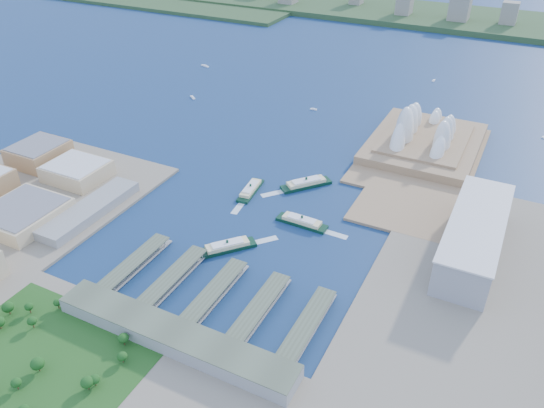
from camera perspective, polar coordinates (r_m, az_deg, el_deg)
The scene contains 18 objects.
ground at distance 509.03m, azimuth -2.92°, elevation -4.29°, with size 3000.00×3000.00×0.00m, color #11274F.
east_land at distance 429.02m, azimuth 23.73°, elevation -16.11°, with size 240.00×500.00×3.00m, color gray.
peninsula at distance 689.75m, azimuth 15.82°, elevation 5.16°, with size 135.00×220.00×3.00m, color #967652.
far_shore at distance 1380.16m, azimuth 18.52°, elevation 18.49°, with size 2200.00×260.00×12.00m, color #2D4926.
opera_house at distance 695.37m, azimuth 16.37°, elevation 8.09°, with size 134.00×180.00×58.00m, color white, non-canonical shape.
toaster_building at distance 516.90m, azimuth 20.92°, elevation -3.29°, with size 45.00×155.00×35.00m, color gray.
ferry_wharves at distance 451.24m, azimuth -6.08°, elevation -9.39°, with size 184.00×90.00×9.30m, color #4B5440, non-canonical shape.
terminal_building at distance 413.59m, azimuth -10.52°, elevation -13.85°, with size 200.00×28.00×12.00m, color gray.
park at distance 428.28m, azimuth -23.43°, elevation -14.26°, with size 150.00×110.00×16.00m, color #194714, non-canonical shape.
far_skyline at distance 1353.91m, azimuth 18.61°, elevation 19.69°, with size 1900.00×140.00×55.00m, color gray, non-canonical shape.
ferry_a at distance 586.02m, azimuth -2.32°, elevation 1.73°, with size 13.10×51.45×9.73m, color black, non-canonical shape.
ferry_b at distance 597.14m, azimuth 3.70°, elevation 2.40°, with size 15.00×58.93×11.14m, color black, non-canonical shape.
ferry_c at distance 500.20m, azimuth -4.83°, elevation -4.40°, with size 13.90×54.62×10.33m, color black, non-canonical shape.
ferry_d at distance 533.04m, azimuth 3.23°, elevation -1.74°, with size 13.53×53.15×10.05m, color black, non-canonical shape.
boat_a at distance 850.67m, azimuth -8.53°, elevation 11.29°, with size 3.66×14.62×2.82m, color white, non-canonical shape.
boat_b at distance 800.03m, azimuth 4.50°, elevation 10.15°, with size 3.43×9.80×2.65m, color white, non-canonical shape.
boat_d at distance 994.19m, azimuth -7.21°, elevation 14.54°, with size 3.93×17.97×3.03m, color white, non-canonical shape.
boat_e at distance 953.90m, azimuth 16.99°, elevation 12.60°, with size 3.26×10.25×2.52m, color white, non-canonical shape.
Camera 1 is at (206.44, -351.50, 304.86)m, focal length 35.00 mm.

